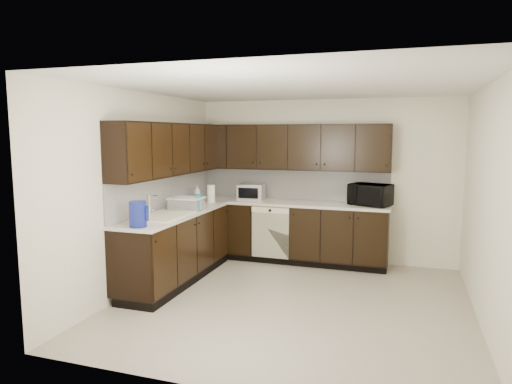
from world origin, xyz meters
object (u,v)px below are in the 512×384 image
toaster_oven (251,192)px  sink (164,221)px  storage_bin (187,204)px  blue_pitcher (138,214)px  microwave (370,195)px

toaster_oven → sink: bearing=-112.7°
storage_bin → blue_pitcher: 1.19m
microwave → toaster_oven: bearing=-159.2°
sink → microwave: bearing=35.6°
storage_bin → blue_pitcher: (0.00, -1.19, 0.06)m
sink → toaster_oven: size_ratio=2.05×
microwave → blue_pitcher: microwave is taller
sink → storage_bin: 0.53m
microwave → toaster_oven: (-1.82, -0.01, -0.03)m
sink → microwave: microwave is taller
sink → storage_bin: sink is taller
blue_pitcher → microwave: bearing=33.6°
microwave → toaster_oven: size_ratio=1.42×
sink → toaster_oven: sink is taller
toaster_oven → storage_bin: toaster_oven is taller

